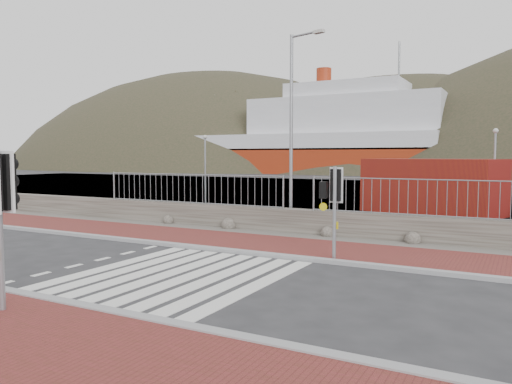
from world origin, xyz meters
The scene contains 14 objects.
ground centered at (0.00, 0.00, 0.00)m, with size 220.00×220.00×0.00m, color #28282B.
sidewalk_far centered at (0.00, 4.50, 0.04)m, with size 40.00×3.00×0.08m, color maroon.
kerb_near centered at (0.00, -3.00, 0.05)m, with size 40.00×0.25×0.12m, color gray.
kerb_far centered at (0.00, 3.00, 0.05)m, with size 40.00×0.25×0.12m, color gray.
zebra_crossing centered at (0.00, 0.00, 0.01)m, with size 4.62×5.60×0.01m.
gravel_strip centered at (0.00, 6.50, 0.03)m, with size 40.00×1.50×0.06m, color #59544C.
stone_wall centered at (0.00, 7.30, 0.45)m, with size 40.00×0.60×0.90m, color #49443C.
railing centered at (0.00, 7.15, 1.82)m, with size 18.07×0.07×1.22m.
quay centered at (0.00, 27.90, 0.00)m, with size 120.00×40.00×0.50m, color #4C4C4F.
water centered at (0.00, 62.90, 0.00)m, with size 220.00×50.00×0.05m, color #3F4C54.
ferry centered at (-24.65, 67.90, 5.36)m, with size 50.00×16.00×20.00m.
traffic_signal_far centered at (2.69, 3.33, 1.86)m, with size 0.61×0.23×2.57m.
streetlight centered at (-0.60, 8.06, 4.19)m, with size 1.54×0.59×7.44m.
shipping_container centered at (3.19, 16.26, 1.35)m, with size 6.50×2.71×2.71m, color maroon.
Camera 1 is at (7.23, -9.49, 2.87)m, focal length 35.00 mm.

